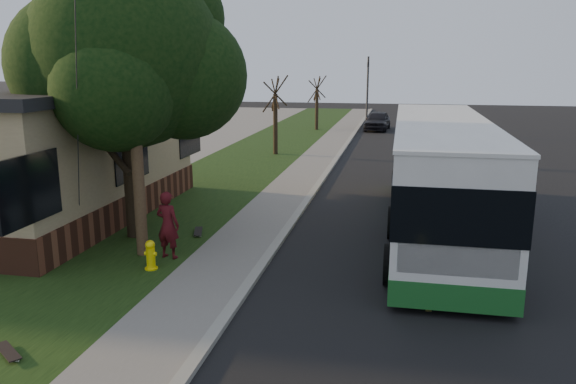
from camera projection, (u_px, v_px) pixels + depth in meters
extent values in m
plane|color=black|center=(254.00, 280.00, 13.31)|extent=(120.00, 120.00, 0.00)
cube|color=black|center=(417.00, 193.00, 22.09)|extent=(8.00, 80.00, 0.01)
cube|color=gray|center=(316.00, 187.00, 22.85)|extent=(0.25, 80.00, 0.12)
cube|color=slate|center=(292.00, 187.00, 23.05)|extent=(2.00, 80.00, 0.08)
cube|color=black|center=(211.00, 183.00, 23.72)|extent=(5.00, 80.00, 0.07)
cube|color=slate|center=(3.00, 175.00, 25.65)|extent=(15.00, 80.00, 0.04)
cylinder|color=yellow|center=(151.00, 258.00, 13.73)|extent=(0.22, 0.22, 0.55)
sphere|color=yellow|center=(150.00, 245.00, 13.66)|extent=(0.24, 0.24, 0.24)
cylinder|color=yellow|center=(151.00, 254.00, 13.71)|extent=(0.30, 0.10, 0.10)
cylinder|color=yellow|center=(151.00, 254.00, 13.71)|extent=(0.10, 0.18, 0.10)
cylinder|color=yellow|center=(151.00, 268.00, 13.79)|extent=(0.32, 0.32, 0.04)
cylinder|color=#473321|center=(132.00, 81.00, 13.87)|extent=(0.30, 0.30, 9.00)
cylinder|color=#2D2D30|center=(77.00, 116.00, 13.17)|extent=(2.52, 3.21, 7.60)
cylinder|color=black|center=(133.00, 168.00, 16.04)|extent=(0.56, 0.56, 4.00)
sphere|color=black|center=(126.00, 53.00, 15.32)|extent=(5.20, 5.20, 5.20)
sphere|color=black|center=(183.00, 75.00, 15.76)|extent=(3.60, 3.60, 3.60)
sphere|color=black|center=(79.00, 65.00, 15.24)|extent=(3.80, 3.80, 3.80)
sphere|color=black|center=(115.00, 89.00, 14.22)|extent=(3.20, 3.20, 3.20)
sphere|color=black|center=(129.00, 40.00, 16.68)|extent=(3.40, 3.40, 3.40)
sphere|color=black|center=(172.00, 18.00, 16.07)|extent=(3.00, 3.00, 3.00)
cylinder|color=black|center=(275.00, 124.00, 30.79)|extent=(0.24, 0.24, 3.30)
cylinder|color=black|center=(275.00, 94.00, 30.42)|extent=(1.38, 0.57, 2.01)
cylinder|color=black|center=(275.00, 94.00, 30.42)|extent=(0.74, 1.21, 1.58)
cylinder|color=black|center=(275.00, 94.00, 30.42)|extent=(0.65, 1.05, 1.95)
cylinder|color=black|center=(275.00, 94.00, 30.42)|extent=(1.28, 0.53, 1.33)
cylinder|color=black|center=(275.00, 94.00, 30.42)|extent=(0.75, 1.21, 1.70)
cylinder|color=black|center=(317.00, 109.00, 42.19)|extent=(0.24, 0.24, 3.03)
cylinder|color=black|center=(317.00, 89.00, 41.84)|extent=(1.38, 0.57, 2.01)
cylinder|color=black|center=(317.00, 89.00, 41.84)|extent=(0.74, 1.21, 1.58)
cylinder|color=black|center=(317.00, 89.00, 41.84)|extent=(0.65, 1.05, 1.95)
cylinder|color=black|center=(317.00, 89.00, 41.84)|extent=(1.28, 0.53, 1.33)
cylinder|color=black|center=(317.00, 89.00, 41.84)|extent=(0.75, 1.21, 1.70)
cylinder|color=#2D2D30|center=(367.00, 92.00, 45.07)|extent=(0.16, 0.16, 5.50)
imported|color=black|center=(368.00, 69.00, 44.68)|extent=(0.18, 0.22, 1.10)
cube|color=silver|center=(440.00, 169.00, 16.73)|extent=(2.60, 12.46, 2.80)
cube|color=#1A5C23|center=(437.00, 216.00, 17.06)|extent=(2.62, 12.48, 0.57)
cube|color=black|center=(440.00, 162.00, 16.69)|extent=(2.64, 12.50, 1.14)
cube|color=black|center=(459.00, 235.00, 10.84)|extent=(2.30, 0.06, 1.66)
cube|color=yellow|center=(464.00, 164.00, 10.54)|extent=(1.66, 0.06, 0.36)
cube|color=#FFF2CC|center=(414.00, 290.00, 11.25)|extent=(0.26, 0.04, 0.16)
cube|color=#FFF2CC|center=(496.00, 296.00, 10.95)|extent=(0.26, 0.04, 0.16)
cube|color=silver|center=(443.00, 121.00, 16.41)|extent=(2.65, 12.51, 0.08)
cylinder|color=black|center=(390.00, 264.00, 12.94)|extent=(0.29, 0.96, 0.96)
cylinder|color=black|center=(509.00, 273.00, 12.44)|extent=(0.29, 0.96, 0.96)
cylinder|color=black|center=(393.00, 223.00, 16.32)|extent=(0.29, 0.96, 0.96)
cylinder|color=black|center=(486.00, 228.00, 15.82)|extent=(0.29, 0.96, 0.96)
cylinder|color=black|center=(396.00, 183.00, 21.67)|extent=(0.29, 0.96, 0.96)
cylinder|color=black|center=(465.00, 186.00, 21.17)|extent=(0.29, 0.96, 0.96)
imported|color=#490E14|center=(168.00, 225.00, 14.41)|extent=(0.72, 0.54, 1.77)
cube|color=black|center=(198.00, 231.00, 16.65)|extent=(0.48, 0.91, 0.02)
cylinder|color=silver|center=(198.00, 236.00, 16.36)|extent=(0.21, 0.11, 0.06)
cylinder|color=silver|center=(199.00, 230.00, 16.96)|extent=(0.21, 0.11, 0.06)
cube|color=black|center=(8.00, 351.00, 9.73)|extent=(0.81, 0.66, 0.02)
cylinder|color=silver|center=(14.00, 360.00, 9.53)|extent=(0.15, 0.18, 0.05)
cylinder|color=silver|center=(3.00, 347.00, 9.95)|extent=(0.15, 0.18, 0.05)
imported|color=black|center=(377.00, 121.00, 42.65)|extent=(2.01, 4.34, 1.44)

